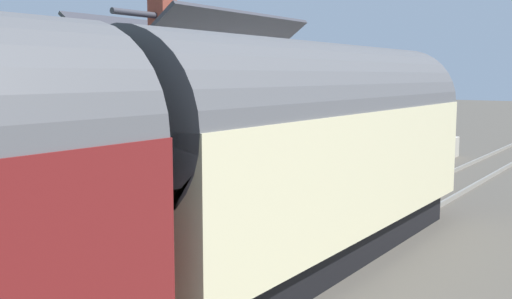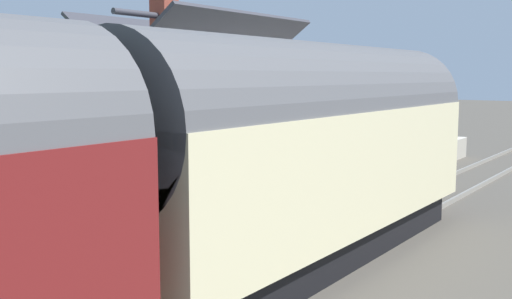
# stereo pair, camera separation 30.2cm
# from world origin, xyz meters

# --- Properties ---
(ground_plane) EXTENTS (160.00, 160.00, 0.00)m
(ground_plane) POSITION_xyz_m (0.00, 0.00, 0.00)
(ground_plane) COLOR #4C473F
(platform) EXTENTS (32.00, 5.68, 0.88)m
(platform) POSITION_xyz_m (0.00, 3.84, 0.44)
(platform) COLOR #A39B8C
(platform) RESTS_ON ground
(platform_edge_coping) EXTENTS (32.00, 0.36, 0.02)m
(platform_edge_coping) POSITION_xyz_m (0.00, 1.18, 0.89)
(platform_edge_coping) COLOR beige
(platform_edge_coping) RESTS_ON platform
(rail_near) EXTENTS (52.00, 0.08, 0.14)m
(rail_near) POSITION_xyz_m (0.00, -1.62, 0.07)
(rail_near) COLOR gray
(rail_near) RESTS_ON ground
(rail_far) EXTENTS (52.00, 0.08, 0.14)m
(rail_far) POSITION_xyz_m (0.00, -0.18, 0.07)
(rail_far) COLOR gray
(rail_far) RESTS_ON ground
(train) EXTENTS (20.41, 2.73, 4.32)m
(train) POSITION_xyz_m (-6.22, -0.90, 2.22)
(train) COLOR black
(train) RESTS_ON ground
(station_building) EXTENTS (6.07, 4.12, 5.59)m
(station_building) POSITION_xyz_m (1.80, 4.73, 2.50)
(station_building) COLOR white
(station_building) RESTS_ON platform
(bench_mid_platform) EXTENTS (1.41, 0.46, 0.88)m
(bench_mid_platform) POSITION_xyz_m (8.66, 3.34, 1.35)
(bench_mid_platform) COLOR #26727F
(bench_mid_platform) RESTS_ON platform
(planter_bench_right) EXTENTS (1.05, 0.32, 0.63)m
(planter_bench_right) POSITION_xyz_m (8.26, 5.61, 1.18)
(planter_bench_right) COLOR gray
(planter_bench_right) RESTS_ON platform
(station_sign_board) EXTENTS (0.96, 0.06, 1.57)m
(station_sign_board) POSITION_xyz_m (7.08, 1.90, 2.07)
(station_sign_board) COLOR black
(station_sign_board) RESTS_ON platform
(tree_far_left) EXTENTS (2.93, 2.62, 6.00)m
(tree_far_left) POSITION_xyz_m (12.00, 12.88, 4.31)
(tree_far_left) COLOR #4C3828
(tree_far_left) RESTS_ON ground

